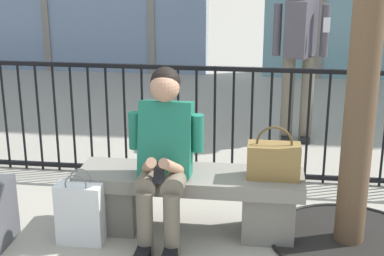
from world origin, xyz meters
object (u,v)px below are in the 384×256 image
(handbag_on_bench, at_px, (274,160))
(bystander_at_railing, at_px, (300,46))
(stone_bench, at_px, (190,196))
(seated_person_with_phone, at_px, (164,151))
(shopping_bag, at_px, (80,213))

(handbag_on_bench, height_order, bystander_at_railing, bystander_at_railing)
(stone_bench, height_order, seated_person_with_phone, seated_person_with_phone)
(seated_person_with_phone, xyz_separation_m, bystander_at_railing, (1.00, 2.29, 0.35))
(seated_person_with_phone, bearing_deg, shopping_bag, -165.48)
(handbag_on_bench, height_order, shopping_bag, handbag_on_bench)
(seated_person_with_phone, xyz_separation_m, shopping_bag, (-0.57, -0.15, -0.43))
(bystander_at_railing, bearing_deg, shopping_bag, -122.71)
(seated_person_with_phone, height_order, bystander_at_railing, bystander_at_railing)
(shopping_bag, xyz_separation_m, bystander_at_railing, (1.57, 2.44, 0.78))
(shopping_bag, bearing_deg, stone_bench, 20.69)
(stone_bench, height_order, bystander_at_railing, bystander_at_railing)
(handbag_on_bench, relative_size, shopping_bag, 0.70)
(seated_person_with_phone, height_order, handbag_on_bench, seated_person_with_phone)
(seated_person_with_phone, bearing_deg, bystander_at_railing, 66.46)
(handbag_on_bench, distance_m, shopping_bag, 1.38)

